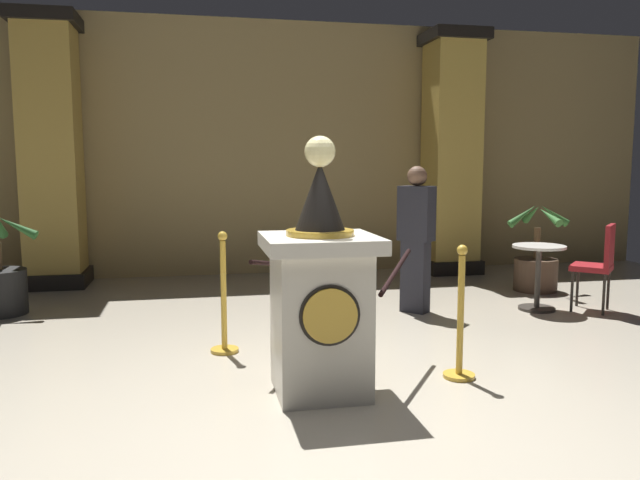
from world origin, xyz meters
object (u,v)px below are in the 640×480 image
stanchion_far (224,310)px  bystander_guest (416,236)px  cafe_table (538,269)px  cafe_chair_red (599,260)px  stanchion_near (460,332)px  pedestal_clock (320,296)px  potted_palm_right (536,267)px

stanchion_far → bystander_guest: 2.41m
stanchion_far → bystander_guest: size_ratio=0.66×
cafe_table → cafe_chair_red: (0.60, -0.20, 0.11)m
stanchion_near → stanchion_far: bearing=149.3°
pedestal_clock → stanchion_far: (-0.61, 1.09, -0.33)m
bystander_guest → stanchion_near: bearing=-101.2°
pedestal_clock → cafe_chair_red: pedestal_clock is taller
pedestal_clock → stanchion_far: size_ratio=1.72×
stanchion_near → cafe_table: size_ratio=1.40×
pedestal_clock → stanchion_near: 1.14m
bystander_guest → cafe_table: size_ratio=2.19×
stanchion_far → cafe_chair_red: 4.13m
pedestal_clock → cafe_table: pedestal_clock is taller
potted_palm_right → cafe_table: (-0.55, -0.97, 0.15)m
cafe_chair_red → stanchion_far: bearing=-170.6°
stanchion_near → potted_palm_right: 3.68m
pedestal_clock → stanchion_far: pedestal_clock is taller
cafe_table → stanchion_far: bearing=-165.8°
stanchion_near → pedestal_clock: bearing=-175.6°
stanchion_far → cafe_table: (3.47, 0.88, 0.10)m
pedestal_clock → cafe_table: 3.48m
stanchion_near → cafe_table: 2.59m
stanchion_near → cafe_table: stanchion_near is taller
pedestal_clock → bystander_guest: pedestal_clock is taller
cafe_table → cafe_chair_red: bearing=-18.5°
stanchion_far → cafe_chair_red: (4.07, 0.68, 0.21)m
bystander_guest → cafe_chair_red: 2.02m
bystander_guest → pedestal_clock: bearing=-124.8°
bystander_guest → cafe_chair_red: bystander_guest is taller
potted_palm_right → bystander_guest: bystander_guest is taller
pedestal_clock → cafe_chair_red: (3.46, 1.77, -0.12)m
pedestal_clock → cafe_chair_red: bearing=27.1°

